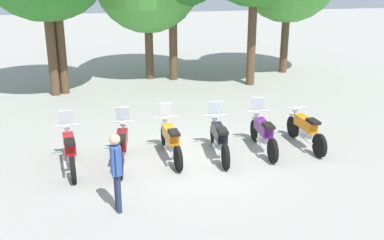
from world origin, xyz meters
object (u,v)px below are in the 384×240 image
Objects in this scene: motorcycle_5 at (305,129)px; motorcycle_3 at (219,138)px; motorcycle_2 at (171,140)px; person_0 at (116,167)px; motorcycle_1 at (122,145)px; motorcycle_4 at (263,133)px; motorcycle_0 at (70,149)px.

motorcycle_3 is at bearing 92.00° from motorcycle_5.
motorcycle_2 is 1.28× the size of person_0.
motorcycle_2 is at bearing 87.65° from motorcycle_3.
motorcycle_4 is (3.84, 0.20, 0.00)m from motorcycle_1.
motorcycle_4 is at bearing -93.58° from motorcycle_2.
motorcycle_0 is 1.00× the size of motorcycle_1.
motorcycle_5 is (6.41, 0.30, -0.01)m from motorcycle_0.
motorcycle_1 is at bearing 89.77° from motorcycle_5.
motorcycle_1 and motorcycle_2 have the same top height.
motorcycle_0 is at bearing 105.39° from person_0.
motorcycle_1 is 3.84m from motorcycle_4.
motorcycle_2 is at bearing 88.44° from motorcycle_5.
motorcycle_5 is at bearing -81.66° from motorcycle_3.
motorcycle_4 is at bearing 90.46° from motorcycle_5.
motorcycle_0 is 2.63m from person_0.
motorcycle_1 is 1.28m from motorcycle_2.
motorcycle_5 is 1.28× the size of person_0.
motorcycle_0 is 5.13m from motorcycle_4.
person_0 reaches higher than motorcycle_5.
motorcycle_3 and motorcycle_4 have the same top height.
motorcycle_4 is 4.80m from person_0.
motorcycle_1 is 1.00× the size of motorcycle_2.
person_0 reaches higher than motorcycle_3.
motorcycle_4 reaches higher than motorcycle_5.
motorcycle_0 is 1.00× the size of motorcycle_3.
motorcycle_1 is 1.00× the size of motorcycle_5.
motorcycle_2 is 1.00× the size of motorcycle_4.
motorcycle_0 is 1.00× the size of motorcycle_5.
motorcycle_3 is 2.57m from motorcycle_5.
motorcycle_2 is at bearing 50.08° from person_0.
motorcycle_5 is (1.28, 0.09, -0.01)m from motorcycle_4.
motorcycle_1 is at bearing 94.44° from motorcycle_4.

